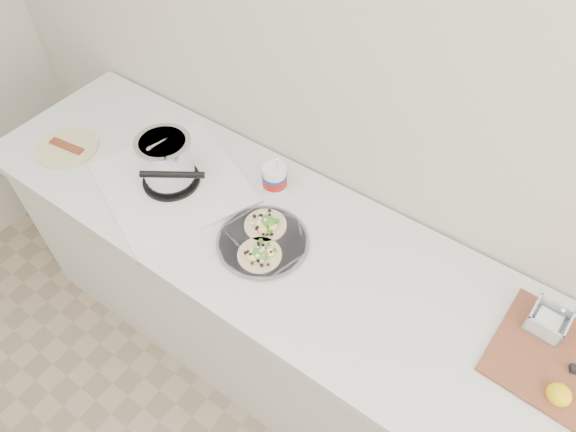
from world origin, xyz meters
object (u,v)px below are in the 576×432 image
Objects in this scene: tub at (275,176)px; bacon_plate at (67,148)px; stove at (169,168)px; taco_plate at (263,240)px.

tub is 0.83m from bacon_plate.
tub is at bearing 54.27° from stove.
tub is (-0.11, 0.22, 0.05)m from taco_plate.
taco_plate is 1.52× the size of tub.
bacon_plate is (-0.46, -0.10, -0.07)m from stove.
tub is 0.86× the size of bacon_plate.
taco_plate is at bearing 19.58° from stove.
tub is at bearing 20.78° from bacon_plate.
stove reaches higher than bacon_plate.
taco_plate is at bearing 4.89° from bacon_plate.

